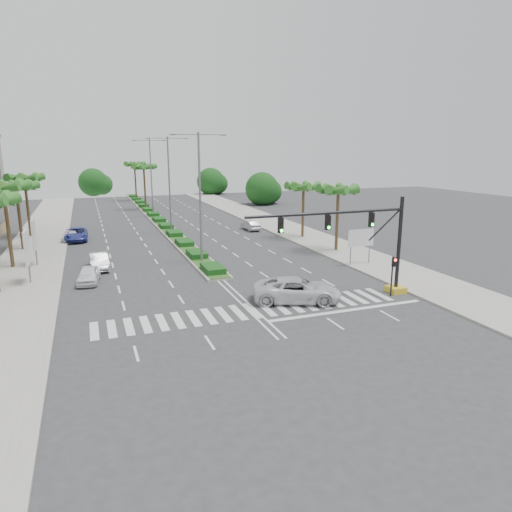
{
  "coord_description": "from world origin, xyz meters",
  "views": [
    {
      "loc": [
        -9.84,
        -27.06,
        10.56
      ],
      "look_at": [
        1.36,
        2.94,
        3.0
      ],
      "focal_mm": 32.0,
      "sensor_mm": 36.0,
      "label": 1
    }
  ],
  "objects_px": {
    "car_parked_b": "(99,261)",
    "car_right": "(251,225)",
    "car_crossing": "(297,290)",
    "car_parked_c": "(76,234)",
    "car_parked_a": "(88,275)",
    "car_parked_d": "(71,236)"
  },
  "relations": [
    {
      "from": "car_parked_c",
      "to": "car_right",
      "type": "relative_size",
      "value": 1.33
    },
    {
      "from": "car_parked_a",
      "to": "car_parked_b",
      "type": "bearing_deg",
      "value": 85.45
    },
    {
      "from": "car_crossing",
      "to": "car_right",
      "type": "distance_m",
      "value": 29.34
    },
    {
      "from": "car_parked_a",
      "to": "car_right",
      "type": "xyz_separation_m",
      "value": [
        20.53,
        18.49,
        -0.01
      ]
    },
    {
      "from": "car_parked_b",
      "to": "car_parked_c",
      "type": "xyz_separation_m",
      "value": [
        -2.04,
        14.55,
        0.02
      ]
    },
    {
      "from": "car_parked_d",
      "to": "car_parked_b",
      "type": "bearing_deg",
      "value": -72.05
    },
    {
      "from": "car_crossing",
      "to": "car_right",
      "type": "height_order",
      "value": "car_crossing"
    },
    {
      "from": "car_parked_a",
      "to": "car_parked_d",
      "type": "bearing_deg",
      "value": 102.8
    },
    {
      "from": "car_parked_c",
      "to": "car_parked_a",
      "type": "bearing_deg",
      "value": -85.71
    },
    {
      "from": "car_parked_c",
      "to": "car_parked_d",
      "type": "relative_size",
      "value": 1.21
    },
    {
      "from": "car_parked_b",
      "to": "car_right",
      "type": "bearing_deg",
      "value": 33.19
    },
    {
      "from": "car_parked_d",
      "to": "car_crossing",
      "type": "bearing_deg",
      "value": -54.19
    },
    {
      "from": "car_parked_b",
      "to": "car_parked_c",
      "type": "relative_size",
      "value": 0.82
    },
    {
      "from": "car_parked_d",
      "to": "car_right",
      "type": "relative_size",
      "value": 1.1
    },
    {
      "from": "car_parked_c",
      "to": "car_crossing",
      "type": "distance_m",
      "value": 32.53
    },
    {
      "from": "car_parked_b",
      "to": "car_right",
      "type": "relative_size",
      "value": 1.09
    },
    {
      "from": "car_parked_a",
      "to": "car_parked_c",
      "type": "relative_size",
      "value": 0.73
    },
    {
      "from": "car_parked_a",
      "to": "car_right",
      "type": "relative_size",
      "value": 0.98
    },
    {
      "from": "car_parked_a",
      "to": "car_crossing",
      "type": "xyz_separation_m",
      "value": [
        13.74,
        -10.05,
        0.19
      ]
    },
    {
      "from": "car_crossing",
      "to": "car_right",
      "type": "relative_size",
      "value": 1.55
    },
    {
      "from": "car_parked_a",
      "to": "car_parked_d",
      "type": "distance_m",
      "value": 18.9
    },
    {
      "from": "car_crossing",
      "to": "car_parked_b",
      "type": "bearing_deg",
      "value": 63.57
    }
  ]
}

